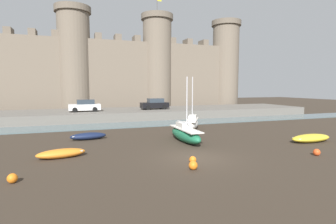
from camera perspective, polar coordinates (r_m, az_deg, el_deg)
The scene contains 15 objects.
ground_plane at distance 17.27m, azimuth 6.12°, elevation -9.94°, with size 160.00×160.00×0.00m, color #382D23.
water_channel at distance 32.02m, azimuth -6.09°, elevation -2.67°, with size 80.00×4.50×0.10m, color slate.
quay_road at distance 39.00m, azimuth -8.51°, elevation -0.39°, with size 56.26×10.00×1.25m, color #666059.
castle at distance 48.57m, azimuth -10.81°, elevation 9.35°, with size 50.19×5.93×20.92m.
sailboat_foreground_right at distance 28.97m, azimuth 5.33°, elevation -2.42°, with size 3.68×5.28×5.67m.
rowboat_near_channel_right at distance 24.94m, azimuth 28.66°, elevation -4.97°, with size 3.89×1.49×0.66m.
rowboat_midflat_right at distance 23.93m, azimuth -16.96°, elevation -5.01°, with size 3.14×1.31×0.61m.
sailboat_foreground_centre at distance 22.11m, azimuth 3.78°, elevation -4.77°, with size 1.33×5.38×5.42m.
rowboat_near_channel_left at distance 18.49m, azimuth -22.21°, elevation -8.30°, with size 3.13×1.45×0.59m.
mooring_buoy_near_shore at distance 14.89m, azimuth -30.78°, elevation -12.29°, with size 0.47×0.47×0.47m, color orange.
mooring_buoy_near_channel at distance 20.31m, azimuth 29.64°, elevation -7.63°, with size 0.46×0.46×0.46m, color #E04C1E.
mooring_buoy_off_centre at distance 16.07m, azimuth 5.42°, elevation -10.31°, with size 0.43×0.43×0.43m, color orange.
mooring_buoy_mid_mud at distance 14.88m, azimuth 5.50°, elevation -11.48°, with size 0.50×0.50×0.50m, color orange.
car_quay_centre_west at distance 37.25m, azimuth -17.66°, elevation 1.30°, with size 4.16×2.00×1.62m.
car_quay_west at distance 39.21m, azimuth -2.89°, elevation 1.75°, with size 4.16×2.00×1.62m.
Camera 1 is at (-7.15, -15.04, 4.59)m, focal length 28.00 mm.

